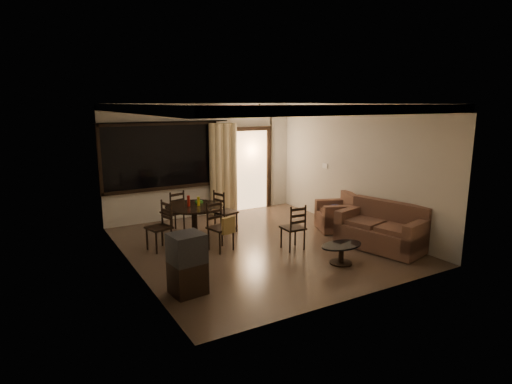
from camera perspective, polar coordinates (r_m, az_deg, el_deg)
ground at (r=8.69m, az=0.44°, el=-7.11°), size 5.50×5.50×0.00m
room_shell at (r=10.10m, az=-1.74°, el=6.22°), size 5.50×6.70×5.50m
dining_table at (r=8.93m, az=-8.22°, el=-2.80°), size 1.19×1.19×0.96m
dining_chair_west at (r=8.56m, az=-12.71°, el=-5.72°), size 0.51×0.51×0.95m
dining_chair_east at (r=9.50m, az=-4.10°, el=-3.69°), size 0.51×0.51×0.95m
dining_chair_south at (r=8.35m, az=-4.67°, el=-5.75°), size 0.51×0.55×0.95m
dining_chair_north at (r=9.63m, az=-10.95°, el=-3.66°), size 0.51×0.51×0.95m
tv_cabinet at (r=6.54m, az=-9.14°, el=-9.42°), size 0.54×0.49×0.94m
sofa at (r=8.81m, az=16.56°, el=-4.96°), size 1.24×1.80×0.88m
armchair at (r=9.80m, az=10.99°, el=-3.07°), size 1.04×1.04×0.81m
coffee_table at (r=7.82m, az=11.30°, el=-7.70°), size 0.82×0.49×0.36m
side_chair at (r=8.42m, az=4.97°, el=-5.84°), size 0.42×0.42×0.91m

